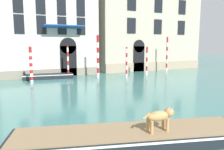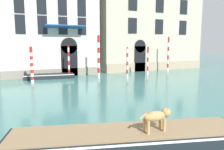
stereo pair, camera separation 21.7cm
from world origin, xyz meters
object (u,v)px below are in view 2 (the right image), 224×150
object	(u,v)px
dog_on_deck	(157,116)
mooring_pole_1	(168,54)
boat_moored_near_palazzo	(49,76)
boat_foreground	(128,136)
mooring_pole_3	(148,61)
mooring_pole_4	(127,62)
mooring_pole_2	(69,62)
mooring_pole_5	(99,56)
mooring_pole_0	(32,65)

from	to	relation	value
dog_on_deck	mooring_pole_1	size ratio (longest dim) A/B	0.28
dog_on_deck	boat_moored_near_palazzo	bearing A→B (deg)	96.77
boat_moored_near_palazzo	mooring_pole_1	distance (m)	15.44
boat_foreground	boat_moored_near_palazzo	xyz separation A→B (m)	(-0.15, 17.17, -0.02)
mooring_pole_3	mooring_pole_4	world-z (taller)	mooring_pole_3
dog_on_deck	mooring_pole_2	xyz separation A→B (m)	(0.95, 17.06, 0.66)
boat_moored_near_palazzo	mooring_pole_4	distance (m)	8.57
boat_foreground	mooring_pole_4	world-z (taller)	mooring_pole_4
boat_foreground	dog_on_deck	distance (m)	1.33
dog_on_deck	mooring_pole_5	size ratio (longest dim) A/B	0.28
mooring_pole_4	mooring_pole_0	bearing A→B (deg)	174.45
dog_on_deck	boat_foreground	bearing A→B (deg)	153.30
boat_foreground	mooring_pole_1	size ratio (longest dim) A/B	1.96
mooring_pole_1	mooring_pole_4	size ratio (longest dim) A/B	1.37
boat_foreground	dog_on_deck	world-z (taller)	dog_on_deck
mooring_pole_0	mooring_pole_1	xyz separation A→B (m)	(17.18, 1.36, 0.57)
boat_foreground	mooring_pole_1	xyz separation A→B (m)	(15.12, 16.34, 2.05)
mooring_pole_0	mooring_pole_2	world-z (taller)	mooring_pole_2
mooring_pole_0	mooring_pole_2	size ratio (longest dim) A/B	1.00
mooring_pole_3	boat_foreground	bearing A→B (deg)	-126.28
mooring_pole_1	mooring_pole_5	xyz separation A→B (m)	(-10.28, -1.02, 0.02)
boat_foreground	mooring_pole_5	world-z (taller)	mooring_pole_5
mooring_pole_2	dog_on_deck	bearing A→B (deg)	-93.19
boat_foreground	mooring_pole_1	bearing A→B (deg)	63.77
dog_on_deck	mooring_pole_1	bearing A→B (deg)	53.22
mooring_pole_4	mooring_pole_5	bearing A→B (deg)	155.51
mooring_pole_3	mooring_pole_1	bearing A→B (deg)	19.18
mooring_pole_0	mooring_pole_4	size ratio (longest dim) A/B	1.03
boat_moored_near_palazzo	mooring_pole_0	bearing A→B (deg)	-123.42
mooring_pole_0	mooring_pole_2	xyz separation A→B (m)	(3.91, 1.56, -0.00)
mooring_pole_0	mooring_pole_3	bearing A→B (deg)	-0.42
mooring_pole_5	dog_on_deck	bearing A→B (deg)	-103.96
mooring_pole_3	mooring_pole_4	distance (m)	3.35
mooring_pole_3	mooring_pole_4	size ratio (longest dim) A/B	1.00
dog_on_deck	boat_moored_near_palazzo	world-z (taller)	dog_on_deck
mooring_pole_1	mooring_pole_2	size ratio (longest dim) A/B	1.33
mooring_pole_0	mooring_pole_1	world-z (taller)	mooring_pole_1
dog_on_deck	mooring_pole_3	size ratio (longest dim) A/B	0.38
dog_on_deck	boat_moored_near_palazzo	xyz separation A→B (m)	(-1.06, 17.69, -0.84)
boat_moored_near_palazzo	mooring_pole_4	world-z (taller)	mooring_pole_4
mooring_pole_0	mooring_pole_4	xyz separation A→B (m)	(9.75, -0.95, -0.06)
mooring_pole_1	mooring_pole_5	world-z (taller)	mooring_pole_5
boat_moored_near_palazzo	mooring_pole_3	distance (m)	11.40
mooring_pole_2	mooring_pole_3	bearing A→B (deg)	-10.33
mooring_pole_2	mooring_pole_4	xyz separation A→B (m)	(5.83, -2.51, -0.06)
boat_moored_near_palazzo	mooring_pole_5	distance (m)	5.72
mooring_pole_5	boat_moored_near_palazzo	bearing A→B (deg)	159.82
boat_moored_near_palazzo	mooring_pole_3	world-z (taller)	mooring_pole_3
mooring_pole_0	mooring_pole_2	bearing A→B (deg)	21.72
dog_on_deck	boat_moored_near_palazzo	size ratio (longest dim) A/B	0.25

